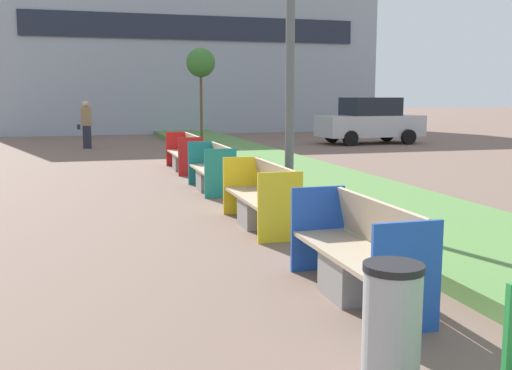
{
  "coord_description": "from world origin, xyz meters",
  "views": [
    {
      "loc": [
        -1.53,
        2.45,
        1.93
      ],
      "look_at": [
        0.9,
        11.0,
        0.6
      ],
      "focal_mm": 42.0,
      "sensor_mm": 36.0,
      "label": 1
    }
  ],
  "objects_px": {
    "bench_teal_frame": "(212,173)",
    "litter_bin": "(392,327)",
    "pedestrian_walking": "(86,124)",
    "bench_blue_frame": "(358,260)",
    "bench_red_frame": "(185,156)",
    "bench_yellow_frame": "(261,202)",
    "sapling_tree_far": "(201,64)",
    "parked_car_distant": "(370,121)"
  },
  "relations": [
    {
      "from": "bench_teal_frame",
      "to": "litter_bin",
      "type": "relative_size",
      "value": 2.22
    },
    {
      "from": "pedestrian_walking",
      "to": "bench_blue_frame",
      "type": "bearing_deg",
      "value": -82.25
    },
    {
      "from": "bench_teal_frame",
      "to": "bench_red_frame",
      "type": "relative_size",
      "value": 0.84
    },
    {
      "from": "litter_bin",
      "to": "pedestrian_walking",
      "type": "xyz_separation_m",
      "value": [
        -1.84,
        19.59,
        0.46
      ]
    },
    {
      "from": "bench_yellow_frame",
      "to": "sapling_tree_far",
      "type": "height_order",
      "value": "sapling_tree_far"
    },
    {
      "from": "bench_yellow_frame",
      "to": "bench_teal_frame",
      "type": "relative_size",
      "value": 1.09
    },
    {
      "from": "bench_teal_frame",
      "to": "bench_red_frame",
      "type": "distance_m",
      "value": 3.48
    },
    {
      "from": "litter_bin",
      "to": "sapling_tree_far",
      "type": "distance_m",
      "value": 20.25
    },
    {
      "from": "litter_bin",
      "to": "pedestrian_walking",
      "type": "distance_m",
      "value": 19.69
    },
    {
      "from": "bench_blue_frame",
      "to": "pedestrian_walking",
      "type": "relative_size",
      "value": 1.12
    },
    {
      "from": "bench_red_frame",
      "to": "litter_bin",
      "type": "bearing_deg",
      "value": -92.82
    },
    {
      "from": "bench_yellow_frame",
      "to": "litter_bin",
      "type": "bearing_deg",
      "value": -96.7
    },
    {
      "from": "bench_yellow_frame",
      "to": "sapling_tree_far",
      "type": "xyz_separation_m",
      "value": [
        1.92,
        14.87,
        2.8
      ]
    },
    {
      "from": "bench_red_frame",
      "to": "parked_car_distant",
      "type": "relative_size",
      "value": 0.52
    },
    {
      "from": "litter_bin",
      "to": "pedestrian_walking",
      "type": "height_order",
      "value": "pedestrian_walking"
    },
    {
      "from": "bench_red_frame",
      "to": "parked_car_distant",
      "type": "bearing_deg",
      "value": 38.01
    },
    {
      "from": "litter_bin",
      "to": "bench_teal_frame",
      "type": "bearing_deg",
      "value": 86.07
    },
    {
      "from": "sapling_tree_far",
      "to": "bench_blue_frame",
      "type": "bearing_deg",
      "value": -96.05
    },
    {
      "from": "bench_teal_frame",
      "to": "pedestrian_walking",
      "type": "distance_m",
      "value": 11.29
    },
    {
      "from": "bench_teal_frame",
      "to": "litter_bin",
      "type": "height_order",
      "value": "bench_teal_frame"
    },
    {
      "from": "bench_blue_frame",
      "to": "bench_teal_frame",
      "type": "relative_size",
      "value": 1.03
    },
    {
      "from": "bench_blue_frame",
      "to": "sapling_tree_far",
      "type": "bearing_deg",
      "value": 83.95
    },
    {
      "from": "bench_yellow_frame",
      "to": "litter_bin",
      "type": "relative_size",
      "value": 2.42
    },
    {
      "from": "bench_red_frame",
      "to": "litter_bin",
      "type": "height_order",
      "value": "bench_red_frame"
    },
    {
      "from": "litter_bin",
      "to": "bench_yellow_frame",
      "type": "bearing_deg",
      "value": 83.3
    },
    {
      "from": "parked_car_distant",
      "to": "bench_red_frame",
      "type": "bearing_deg",
      "value": -145.16
    },
    {
      "from": "sapling_tree_far",
      "to": "pedestrian_walking",
      "type": "xyz_separation_m",
      "value": [
        -4.36,
        -0.32,
        -2.27
      ]
    },
    {
      "from": "bench_blue_frame",
      "to": "bench_yellow_frame",
      "type": "bearing_deg",
      "value": 89.97
    },
    {
      "from": "bench_blue_frame",
      "to": "bench_teal_frame",
      "type": "bearing_deg",
      "value": 90.01
    },
    {
      "from": "sapling_tree_far",
      "to": "parked_car_distant",
      "type": "height_order",
      "value": "sapling_tree_far"
    },
    {
      "from": "pedestrian_walking",
      "to": "sapling_tree_far",
      "type": "bearing_deg",
      "value": 4.15
    },
    {
      "from": "sapling_tree_far",
      "to": "parked_car_distant",
      "type": "bearing_deg",
      "value": -9.19
    },
    {
      "from": "bench_teal_frame",
      "to": "litter_bin",
      "type": "bearing_deg",
      "value": -93.93
    },
    {
      "from": "bench_red_frame",
      "to": "litter_bin",
      "type": "relative_size",
      "value": 2.64
    },
    {
      "from": "litter_bin",
      "to": "parked_car_distant",
      "type": "relative_size",
      "value": 0.2
    },
    {
      "from": "bench_teal_frame",
      "to": "parked_car_distant",
      "type": "xyz_separation_m",
      "value": [
        8.65,
        10.24,
        0.55
      ]
    },
    {
      "from": "sapling_tree_far",
      "to": "parked_car_distant",
      "type": "relative_size",
      "value": 0.88
    },
    {
      "from": "bench_yellow_frame",
      "to": "bench_teal_frame",
      "type": "distance_m",
      "value": 3.54
    },
    {
      "from": "bench_teal_frame",
      "to": "parked_car_distant",
      "type": "relative_size",
      "value": 0.44
    },
    {
      "from": "bench_teal_frame",
      "to": "litter_bin",
      "type": "xyz_separation_m",
      "value": [
        -0.59,
        -8.58,
        0.07
      ]
    },
    {
      "from": "bench_red_frame",
      "to": "litter_bin",
      "type": "distance_m",
      "value": 12.08
    },
    {
      "from": "bench_red_frame",
      "to": "parked_car_distant",
      "type": "distance_m",
      "value": 10.99
    }
  ]
}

